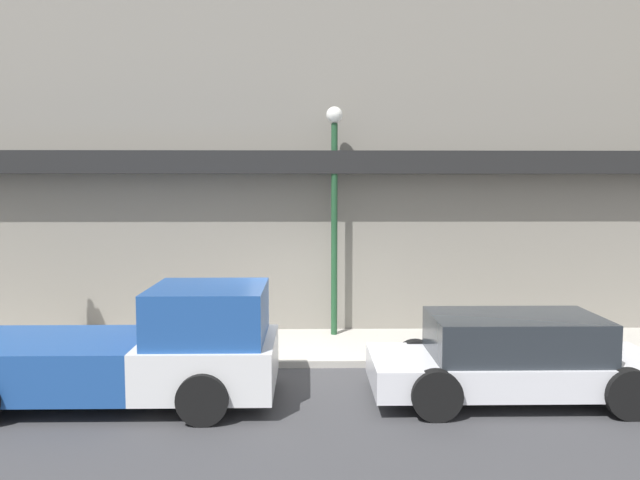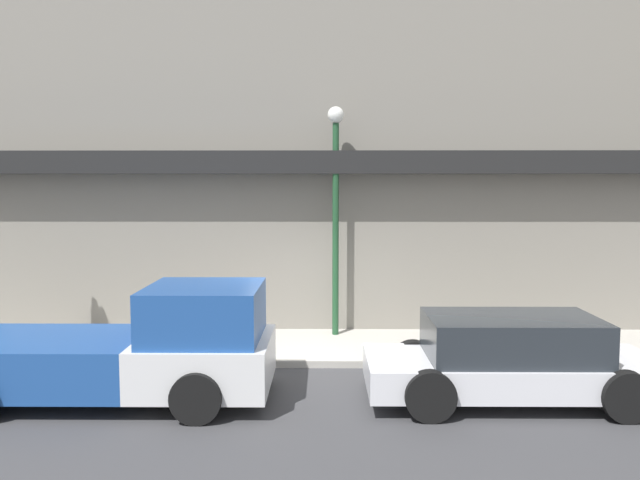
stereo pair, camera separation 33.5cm
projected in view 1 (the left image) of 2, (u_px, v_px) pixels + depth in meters
The scene contains 7 objects.
ground_plane at pixel (315, 368), 11.73m from camera, with size 80.00×80.00×0.00m, color #38383A.
sidewalk at pixel (314, 347), 13.05m from camera, with size 36.00×2.65×0.14m.
building at pixel (314, 153), 15.48m from camera, with size 19.80×3.80×10.52m.
pickup_truck at pixel (134, 351), 9.85m from camera, with size 5.22×2.21×1.86m.
parked_car at pixel (514, 358), 9.97m from camera, with size 4.59×1.99×1.37m.
fire_hydrant at pixel (511, 333), 12.49m from camera, with size 0.18×0.18×0.71m.
street_lamp at pixel (334, 192), 13.59m from camera, with size 0.36×0.36×5.00m.
Camera 1 is at (-0.11, -11.48, 3.42)m, focal length 35.00 mm.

